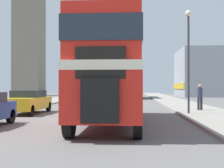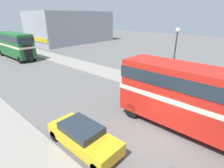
# 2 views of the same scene
# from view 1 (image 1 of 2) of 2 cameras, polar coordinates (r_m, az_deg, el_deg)

# --- Properties ---
(ground_plane) EXTENTS (120.00, 120.00, 0.00)m
(ground_plane) POSITION_cam_1_polar(r_m,az_deg,el_deg) (16.17, -4.68, -6.28)
(ground_plane) COLOR slate
(sidewalk_right) EXTENTS (3.50, 120.00, 0.12)m
(sidewalk_right) POSITION_cam_1_polar(r_m,az_deg,el_deg) (16.59, 19.19, -5.90)
(sidewalk_right) COLOR gray
(sidewalk_right) RESTS_ON ground_plane
(double_decker_bus) EXTENTS (2.46, 10.71, 4.17)m
(double_decker_bus) POSITION_cam_1_polar(r_m,az_deg,el_deg) (14.19, -0.01, 2.96)
(double_decker_bus) COLOR red
(double_decker_bus) RESTS_ON ground_plane
(bus_distant) EXTENTS (2.50, 10.21, 4.20)m
(bus_distant) POSITION_cam_1_polar(r_m,az_deg,el_deg) (44.18, 3.75, 0.65)
(bus_distant) COLOR #1E602D
(bus_distant) RESTS_ON ground_plane
(car_parked_mid) EXTENTS (1.76, 4.48, 1.40)m
(car_parked_mid) POSITION_cam_1_polar(r_m,az_deg,el_deg) (19.62, -15.08, -3.08)
(car_parked_mid) COLOR gold
(car_parked_mid) RESTS_ON ground_plane
(pedestrian_walking) EXTENTS (0.34, 0.34, 1.66)m
(pedestrian_walking) POSITION_cam_1_polar(r_m,az_deg,el_deg) (20.93, 15.78, -2.04)
(pedestrian_walking) COLOR #282833
(pedestrian_walking) RESTS_ON sidewalk_right
(street_lamp) EXTENTS (0.36, 0.36, 5.86)m
(street_lamp) POSITION_cam_1_polar(r_m,az_deg,el_deg) (18.36, 13.81, 6.80)
(street_lamp) COLOR #38383D
(street_lamp) RESTS_ON sidewalk_right
(church_tower) EXTENTS (5.12, 5.12, 30.73)m
(church_tower) POSITION_cam_1_polar(r_m,az_deg,el_deg) (60.92, -14.91, 12.85)
(church_tower) COLOR gray
(church_tower) RESTS_ON ground_plane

